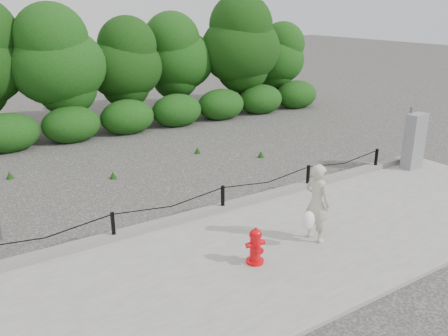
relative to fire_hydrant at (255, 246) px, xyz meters
name	(u,v)px	position (x,y,z in m)	size (l,w,h in m)	color
ground	(223,215)	(0.71, 2.14, -0.40)	(90.00, 90.00, 0.00)	#2D2B28
sidewalk	(281,250)	(0.71, 0.14, -0.36)	(14.00, 4.00, 0.08)	gray
curb	(222,208)	(0.71, 2.19, -0.25)	(14.00, 0.22, 0.14)	slate
chain_barrier	(223,195)	(0.71, 2.14, 0.05)	(10.06, 0.06, 0.60)	black
treeline	(100,59)	(1.27, 11.08, 2.10)	(20.04, 3.76, 4.70)	black
fire_hydrant	(255,246)	(0.00, 0.00, 0.00)	(0.36, 0.38, 0.67)	red
pedestrian	(316,204)	(1.47, 0.06, 0.43)	(0.70, 0.59, 1.54)	#BAB7A0
utility_cabinet	(414,141)	(6.71, 1.74, 0.44)	(0.60, 0.43, 1.68)	gray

